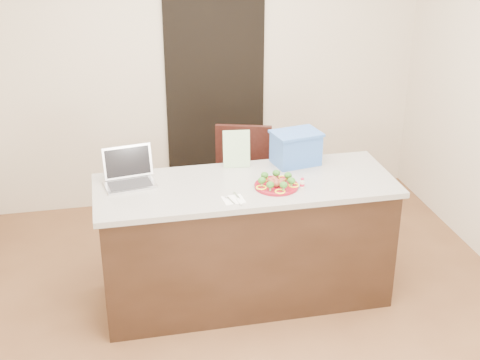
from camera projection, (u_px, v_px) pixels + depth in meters
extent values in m
plane|color=brown|center=(253.00, 316.00, 4.72)|extent=(4.00, 4.00, 0.00)
plane|color=beige|center=(203.00, 59.00, 5.94)|extent=(4.00, 0.00, 4.00)
plane|color=beige|center=(383.00, 331.00, 2.38)|extent=(4.00, 0.00, 4.00)
cube|color=black|center=(215.00, 97.00, 6.09)|extent=(0.90, 0.02, 2.00)
cube|color=black|center=(246.00, 244.00, 4.76)|extent=(2.00, 0.70, 0.88)
cube|color=beige|center=(246.00, 186.00, 4.57)|extent=(2.06, 0.76, 0.04)
cylinder|color=maroon|center=(276.00, 186.00, 4.50)|extent=(0.30, 0.30, 0.02)
torus|color=maroon|center=(276.00, 185.00, 4.49)|extent=(0.30, 0.30, 0.01)
sphere|color=brown|center=(277.00, 182.00, 4.48)|extent=(0.04, 0.04, 0.04)
sphere|color=brown|center=(274.00, 180.00, 4.52)|extent=(0.04, 0.04, 0.04)
sphere|color=brown|center=(271.00, 181.00, 4.49)|extent=(0.04, 0.04, 0.04)
sphere|color=brown|center=(272.00, 183.00, 4.46)|extent=(0.04, 0.04, 0.04)
sphere|color=brown|center=(277.00, 184.00, 4.45)|extent=(0.04, 0.04, 0.04)
sphere|color=brown|center=(281.00, 183.00, 4.46)|extent=(0.04, 0.04, 0.04)
sphere|color=brown|center=(282.00, 181.00, 4.49)|extent=(0.04, 0.04, 0.04)
ellipsoid|color=#1F5416|center=(288.00, 176.00, 4.53)|extent=(0.05, 0.05, 0.04)
ellipsoid|color=#1F5416|center=(276.00, 173.00, 4.57)|extent=(0.05, 0.05, 0.04)
ellipsoid|color=#1F5416|center=(265.00, 175.00, 4.54)|extent=(0.05, 0.05, 0.04)
ellipsoid|color=#1F5416|center=(262.00, 180.00, 4.46)|extent=(0.05, 0.05, 0.04)
ellipsoid|color=#1F5416|center=(270.00, 185.00, 4.39)|extent=(0.05, 0.05, 0.04)
ellipsoid|color=#1F5416|center=(284.00, 185.00, 4.39)|extent=(0.05, 0.05, 0.04)
ellipsoid|color=#1F5416|center=(292.00, 181.00, 4.45)|extent=(0.05, 0.05, 0.04)
torus|color=yellow|center=(283.00, 178.00, 4.58)|extent=(0.07, 0.07, 0.01)
torus|color=yellow|center=(264.00, 179.00, 4.57)|extent=(0.07, 0.07, 0.01)
torus|color=yellow|center=(261.00, 187.00, 4.44)|extent=(0.07, 0.07, 0.01)
torus|color=yellow|center=(280.00, 191.00, 4.39)|extent=(0.07, 0.07, 0.01)
torus|color=yellow|center=(294.00, 185.00, 4.47)|extent=(0.07, 0.07, 0.01)
cube|color=white|center=(233.00, 200.00, 4.32)|extent=(0.15, 0.15, 0.01)
cube|color=silver|center=(231.00, 201.00, 4.29)|extent=(0.03, 0.11, 0.00)
cube|color=silver|center=(229.00, 197.00, 4.35)|extent=(0.04, 0.05, 0.00)
cube|color=white|center=(239.00, 201.00, 4.28)|extent=(0.03, 0.09, 0.01)
cube|color=silver|center=(236.00, 195.00, 4.36)|extent=(0.03, 0.11, 0.00)
cylinder|color=silver|center=(302.00, 184.00, 4.48)|extent=(0.03, 0.03, 0.05)
cylinder|color=silver|center=(302.00, 180.00, 4.47)|extent=(0.02, 0.02, 0.01)
cylinder|color=red|center=(302.00, 179.00, 4.47)|extent=(0.02, 0.02, 0.01)
cylinder|color=red|center=(302.00, 185.00, 4.48)|extent=(0.03, 0.03, 0.02)
cube|color=#B6B6BB|center=(130.00, 184.00, 4.52)|extent=(0.37, 0.28, 0.02)
cube|color=#B6B6BB|center=(128.00, 162.00, 4.58)|extent=(0.34, 0.11, 0.22)
cube|color=black|center=(128.00, 162.00, 4.57)|extent=(0.31, 0.09, 0.19)
cube|color=#28282A|center=(130.00, 184.00, 4.51)|extent=(0.31, 0.21, 0.00)
cube|color=white|center=(236.00, 149.00, 4.76)|extent=(0.20, 0.06, 0.27)
cube|color=#315EB2|center=(296.00, 149.00, 4.83)|extent=(0.35, 0.28, 0.22)
cube|color=#315EB2|center=(296.00, 133.00, 4.78)|extent=(0.38, 0.30, 0.02)
cube|color=black|center=(249.00, 197.00, 5.35)|extent=(0.57, 0.57, 0.04)
cube|color=black|center=(244.00, 156.00, 5.42)|extent=(0.44, 0.17, 0.52)
cylinder|color=black|center=(230.00, 238.00, 5.24)|extent=(0.04, 0.04, 0.48)
cylinder|color=black|center=(278.00, 233.00, 5.32)|extent=(0.04, 0.04, 0.48)
cylinder|color=black|center=(221.00, 216.00, 5.59)|extent=(0.04, 0.04, 0.48)
cylinder|color=black|center=(266.00, 211.00, 5.66)|extent=(0.04, 0.04, 0.48)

